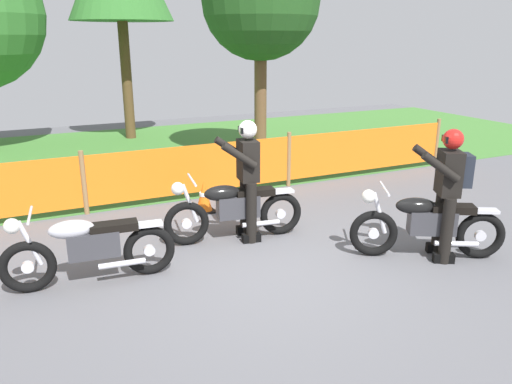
% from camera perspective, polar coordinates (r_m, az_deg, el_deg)
% --- Properties ---
extents(ground, '(24.00, 24.00, 0.02)m').
position_cam_1_polar(ground, '(6.37, 2.05, -8.42)').
color(ground, '#5B5B60').
extents(grass_verge, '(24.00, 7.71, 0.01)m').
position_cam_1_polar(grass_verge, '(12.55, -12.55, 4.20)').
color(grass_verge, '#427A33').
rests_on(grass_verge, ground).
extents(barrier_fence, '(11.30, 0.08, 1.05)m').
position_cam_1_polar(barrier_fence, '(8.80, -6.95, 2.60)').
color(barrier_fence, olive).
rests_on(barrier_fence, ground).
extents(tree_near_right, '(2.59, 2.59, 4.82)m').
position_cam_1_polar(tree_near_right, '(11.59, 0.54, 20.97)').
color(tree_near_right, brown).
rests_on(tree_near_right, ground).
extents(motorcycle_lead, '(1.96, 0.58, 0.93)m').
position_cam_1_polar(motorcycle_lead, '(6.06, -18.60, -6.00)').
color(motorcycle_lead, black).
rests_on(motorcycle_lead, ground).
extents(motorcycle_trailing, '(1.79, 1.07, 0.94)m').
position_cam_1_polar(motorcycle_trailing, '(6.78, 18.92, -3.49)').
color(motorcycle_trailing, black).
rests_on(motorcycle_trailing, ground).
extents(motorcycle_third, '(1.99, 0.64, 0.94)m').
position_cam_1_polar(motorcycle_third, '(6.98, -2.55, -1.94)').
color(motorcycle_third, black).
rests_on(motorcycle_third, ground).
extents(rider_trailing, '(0.79, 0.71, 1.69)m').
position_cam_1_polar(rider_trailing, '(6.70, 21.10, 0.50)').
color(rider_trailing, black).
rests_on(rider_trailing, ground).
extents(rider_third, '(0.62, 0.61, 1.69)m').
position_cam_1_polar(rider_third, '(6.89, -1.05, 1.83)').
color(rider_third, black).
rests_on(rider_third, ground).
extents(traffic_cone, '(0.32, 0.32, 0.53)m').
position_cam_1_polar(traffic_cone, '(8.19, -5.96, -0.53)').
color(traffic_cone, black).
rests_on(traffic_cone, ground).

